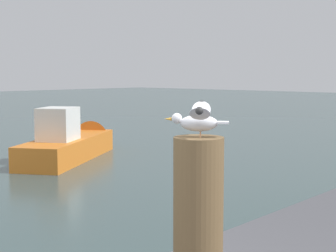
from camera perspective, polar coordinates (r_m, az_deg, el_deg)
mooring_post at (r=3.20m, az=3.37°, el=-9.51°), size 0.31×0.31×0.93m
seagull at (r=3.09m, az=3.37°, el=0.88°), size 0.59×0.49×0.21m
boat_orange at (r=15.47m, az=-10.26°, el=-1.76°), size 5.18×3.77×1.76m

